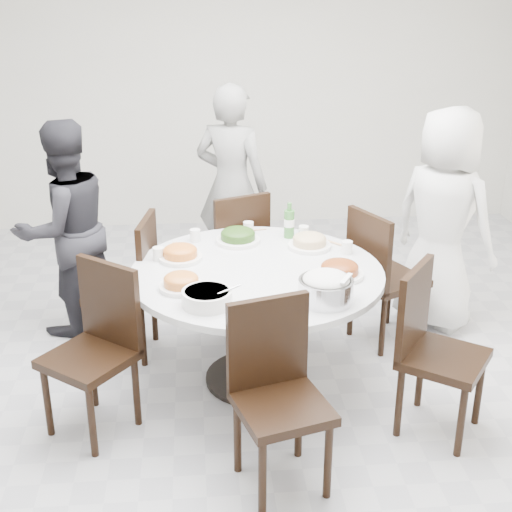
{
  "coord_description": "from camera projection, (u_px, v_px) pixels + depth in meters",
  "views": [
    {
      "loc": [
        -0.17,
        -3.79,
        2.43
      ],
      "look_at": [
        0.17,
        0.09,
        0.82
      ],
      "focal_mm": 50.0,
      "sensor_mm": 36.0,
      "label": 1
    }
  ],
  "objects": [
    {
      "name": "chair_se",
      "position": [
        444.0,
        355.0,
        3.83
      ],
      "size": [
        0.59,
        0.59,
        0.95
      ],
      "primitive_type": "cube",
      "rotation": [
        0.0,
        0.0,
        7.22
      ],
      "color": "black",
      "rests_on": "floor"
    },
    {
      "name": "dining_table",
      "position": [
        257.0,
        327.0,
        4.34
      ],
      "size": [
        1.5,
        1.5,
        0.75
      ],
      "primitive_type": "cylinder",
      "color": "silver",
      "rests_on": "floor"
    },
    {
      "name": "soup_bowl",
      "position": [
        207.0,
        298.0,
        3.76
      ],
      "size": [
        0.27,
        0.27,
        0.08
      ],
      "primitive_type": "cylinder",
      "color": "white",
      "rests_on": "dining_table"
    },
    {
      "name": "rice_bowl",
      "position": [
        326.0,
        290.0,
        3.79
      ],
      "size": [
        0.3,
        0.3,
        0.13
      ],
      "primitive_type": "cylinder",
      "color": "silver",
      "rests_on": "dining_table"
    },
    {
      "name": "dish_orange",
      "position": [
        180.0,
        254.0,
        4.33
      ],
      "size": [
        0.27,
        0.27,
        0.07
      ],
      "primitive_type": "cylinder",
      "color": "white",
      "rests_on": "dining_table"
    },
    {
      "name": "chair_sw",
      "position": [
        88.0,
        355.0,
        3.83
      ],
      "size": [
        0.59,
        0.59,
        0.95
      ],
      "primitive_type": "cube",
      "rotation": [
        0.0,
        0.0,
        5.61
      ],
      "color": "black",
      "rests_on": "floor"
    },
    {
      "name": "chair_ne",
      "position": [
        388.0,
        276.0,
        4.79
      ],
      "size": [
        0.56,
        0.56,
        0.95
      ],
      "primitive_type": "cube",
      "rotation": [
        0.0,
        0.0,
        2.02
      ],
      "color": "black",
      "rests_on": "floor"
    },
    {
      "name": "diner_left",
      "position": [
        65.0,
        229.0,
        4.85
      ],
      "size": [
        0.92,
        0.89,
        1.5
      ],
      "primitive_type": "imported",
      "rotation": [
        0.0,
        0.0,
        3.78
      ],
      "color": "black",
      "rests_on": "floor"
    },
    {
      "name": "tea_cups",
      "position": [
        243.0,
        226.0,
        4.79
      ],
      "size": [
        0.07,
        0.07,
        0.08
      ],
      "primitive_type": "cylinder",
      "color": "white",
      "rests_on": "dining_table"
    },
    {
      "name": "chair_nw",
      "position": [
        121.0,
        287.0,
        4.63
      ],
      "size": [
        0.49,
        0.49,
        0.95
      ],
      "primitive_type": "cube",
      "rotation": [
        0.0,
        0.0,
        4.54
      ],
      "color": "black",
      "rests_on": "floor"
    },
    {
      "name": "diner_right",
      "position": [
        443.0,
        220.0,
        4.91
      ],
      "size": [
        0.88,
        0.91,
        1.57
      ],
      "primitive_type": "imported",
      "rotation": [
        0.0,
        0.0,
        2.28
      ],
      "color": "silver",
      "rests_on": "floor"
    },
    {
      "name": "diner_middle",
      "position": [
        232.0,
        186.0,
        5.59
      ],
      "size": [
        0.69,
        0.6,
        1.61
      ],
      "primitive_type": "imported",
      "rotation": [
        0.0,
        0.0,
        2.71
      ],
      "color": "black",
      "rests_on": "floor"
    },
    {
      "name": "dish_greens",
      "position": [
        238.0,
        237.0,
        4.6
      ],
      "size": [
        0.29,
        0.29,
        0.07
      ],
      "primitive_type": "cylinder",
      "color": "white",
      "rests_on": "dining_table"
    },
    {
      "name": "floor",
      "position": [
        229.0,
        384.0,
        4.43
      ],
      "size": [
        6.0,
        6.0,
        0.01
      ],
      "primitive_type": "cube",
      "color": "#B2B2B7",
      "rests_on": "ground"
    },
    {
      "name": "dish_tofu",
      "position": [
        181.0,
        284.0,
        3.94
      ],
      "size": [
        0.25,
        0.25,
        0.06
      ],
      "primitive_type": "cylinder",
      "color": "white",
      "rests_on": "dining_table"
    },
    {
      "name": "wall_back",
      "position": [
        210.0,
        81.0,
        6.66
      ],
      "size": [
        6.0,
        0.01,
        2.8
      ],
      "primitive_type": "cube",
      "color": "silver",
      "rests_on": "ground"
    },
    {
      "name": "chair_n",
      "position": [
        231.0,
        251.0,
        5.2
      ],
      "size": [
        0.55,
        0.55,
        0.95
      ],
      "primitive_type": "cube",
      "rotation": [
        0.0,
        0.0,
        3.53
      ],
      "color": "black",
      "rests_on": "floor"
    },
    {
      "name": "chopsticks",
      "position": [
        248.0,
        229.0,
        4.84
      ],
      "size": [
        0.24,
        0.04,
        0.01
      ],
      "primitive_type": null,
      "color": "tan",
      "rests_on": "dining_table"
    },
    {
      "name": "dish_pale",
      "position": [
        309.0,
        242.0,
        4.51
      ],
      "size": [
        0.27,
        0.27,
        0.07
      ],
      "primitive_type": "cylinder",
      "color": "white",
      "rests_on": "dining_table"
    },
    {
      "name": "beverage_bottle",
      "position": [
        289.0,
        220.0,
        4.66
      ],
      "size": [
        0.07,
        0.07,
        0.24
      ],
      "primitive_type": "cylinder",
      "color": "#32702D",
      "rests_on": "dining_table"
    },
    {
      "name": "chair_s",
      "position": [
        282.0,
        403.0,
        3.41
      ],
      "size": [
        0.52,
        0.52,
        0.95
      ],
      "primitive_type": "cube",
      "rotation": [
        0.0,
        0.0,
        6.57
      ],
      "color": "black",
      "rests_on": "floor"
    },
    {
      "name": "dish_redbrown",
      "position": [
        340.0,
        271.0,
        4.1
      ],
      "size": [
        0.28,
        0.28,
        0.07
      ],
      "primitive_type": "cylinder",
      "color": "white",
      "rests_on": "dining_table"
    }
  ]
}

